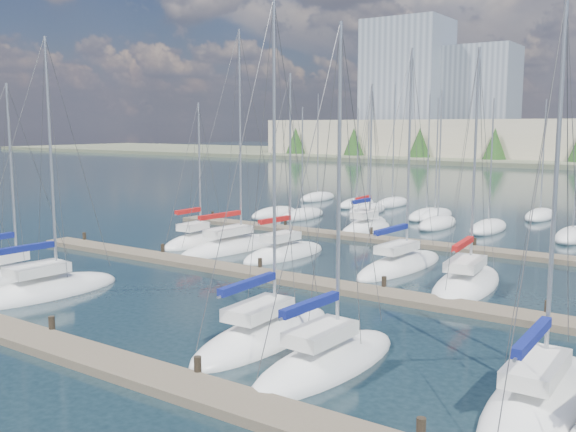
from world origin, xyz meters
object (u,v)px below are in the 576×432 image
Objects in this scene: sailboat_l at (467,284)px; sailboat_e at (327,362)px; sailboat_f at (538,400)px; sailboat_i at (233,247)px; sailboat_h at (196,242)px; sailboat_o at (366,228)px; sailboat_j at (284,253)px; sailboat_b at (6,278)px; sailboat_k at (400,265)px; sailboat_c at (45,290)px; sailboat_n at (367,224)px; sailboat_d at (265,335)px.

sailboat_e is (-0.16, -14.06, 0.01)m from sailboat_l.
sailboat_i is at bearing 148.79° from sailboat_f.
sailboat_h is (-20.36, 0.96, 0.01)m from sailboat_l.
sailboat_f is 27.59m from sailboat_i.
sailboat_o is at bearing 118.57° from sailboat_e.
sailboat_o is 0.80× the size of sailboat_i.
sailboat_b is at bearing -116.17° from sailboat_j.
sailboat_k is 0.88× the size of sailboat_i.
sailboat_h is 3.44m from sailboat_i.
sailboat_c is at bearing -95.69° from sailboat_o.
sailboat_f is at bearing -68.12° from sailboat_l.
sailboat_c is at bearing -178.01° from sailboat_e.
sailboat_b is at bearing -154.04° from sailboat_l.
sailboat_d is at bearing -73.56° from sailboat_n.
sailboat_o reaches higher than sailboat_b.
sailboat_l is at bearing 92.67° from sailboat_e.
sailboat_l is 14.72m from sailboat_f.
sailboat_k is (12.38, 15.75, 0.01)m from sailboat_c.
sailboat_f is (24.01, 0.60, -0.00)m from sailboat_c.
sailboat_n is at bearing 125.73° from sailboat_f.
sailboat_b is (-28.24, -0.14, -0.01)m from sailboat_f.
sailboat_o is 0.96× the size of sailboat_f.
sailboat_b is at bearing -108.09° from sailboat_n.
sailboat_h is 0.88× the size of sailboat_n.
sailboat_i is at bearing 141.38° from sailboat_e.
sailboat_i reaches higher than sailboat_c.
sailboat_j is 7.70m from sailboat_h.
sailboat_i is at bearing 131.77° from sailboat_d.
sailboat_c is 1.08× the size of sailboat_j.
sailboat_i is at bearing -170.85° from sailboat_k.
sailboat_k reaches higher than sailboat_f.
sailboat_d is at bearing -81.98° from sailboat_k.
sailboat_n is at bearing 118.50° from sailboat_o.
sailboat_b is at bearing -102.85° from sailboat_i.
sailboat_f is at bearing -30.67° from sailboat_j.
sailboat_o is at bearing 130.22° from sailboat_k.
sailboat_f is 1.20× the size of sailboat_h.
sailboat_l reaches higher than sailboat_j.
sailboat_e is 0.93× the size of sailboat_k.
sailboat_i is at bearing -0.07° from sailboat_h.
sailboat_c is at bearing -86.32° from sailboat_i.
sailboat_c is at bearing -147.22° from sailboat_l.
sailboat_l is 5.26m from sailboat_k.
sailboat_d is (-3.77, -12.91, 0.01)m from sailboat_l.
sailboat_n is at bearing 128.84° from sailboat_k.
sailboat_o is at bearing 73.15° from sailboat_b.
sailboat_c is 29.15m from sailboat_n.
sailboat_k reaches higher than sailboat_o.
sailboat_k reaches higher than sailboat_n.
sailboat_n is (6.34, 14.35, 0.02)m from sailboat_h.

